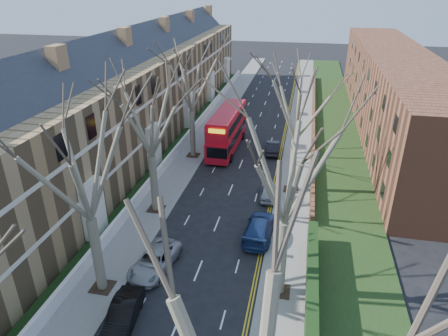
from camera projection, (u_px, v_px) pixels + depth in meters
The scene contains 17 objects.
pavement_left at pixel (213, 124), 55.46m from camera, with size 3.00×102.00×0.12m, color slate.
pavement_right at pixel (300, 130), 53.26m from camera, with size 3.00×102.00×0.12m, color slate.
terrace_left at pixel (134, 98), 47.43m from camera, with size 9.70×78.00×13.60m.
flats_right at pixel (392, 91), 52.56m from camera, with size 13.97×54.00×10.00m.
front_wall_left at pixel (184, 140), 48.45m from camera, with size 0.30×78.00×1.00m.
grass_verge_right at pixel (335, 132), 52.39m from camera, with size 6.00×102.00×0.06m.
tree_left_mid at pixel (80, 156), 22.16m from camera, with size 10.50×10.50×14.71m.
tree_left_far at pixel (148, 109), 31.13m from camera, with size 10.15×10.15×14.22m.
tree_left_dist at pixel (190, 72), 41.59m from camera, with size 10.50×10.50×14.71m.
tree_right_mid at pixel (289, 159), 21.84m from camera, with size 10.50×10.50×14.71m.
tree_right_far at pixel (298, 97), 34.33m from camera, with size 10.15×10.15×14.22m.
double_decker_bus at pixel (227, 131), 46.72m from camera, with size 3.02×11.09×4.61m.
car_left_mid at pixel (123, 314), 23.37m from camera, with size 1.48×4.24×1.40m, color black.
car_left_far at pixel (155, 261), 27.81m from camera, with size 2.28×4.93×1.37m, color #96979B.
car_right_near at pixel (260, 228), 31.29m from camera, with size 2.17×5.33×1.55m, color navy.
car_right_mid at pixel (268, 191), 36.87m from camera, with size 1.50×3.74×1.27m, color #95989E.
car_right_far at pixel (273, 147), 46.32m from camera, with size 1.46×4.20×1.38m, color black.
Camera 1 is at (6.25, -12.23, 18.52)m, focal length 32.00 mm.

